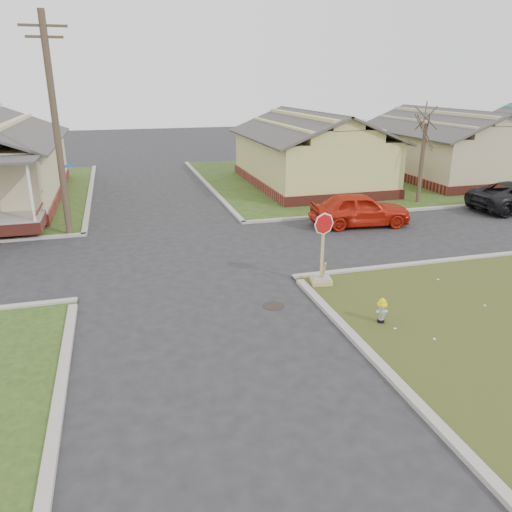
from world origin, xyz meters
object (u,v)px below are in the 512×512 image
object	(u,v)px
stop_sign	(322,268)
fire_hydrant	(382,309)
red_sedan	(360,209)
utility_pole	(56,126)

from	to	relation	value
stop_sign	fire_hydrant	bearing A→B (deg)	-69.88
red_sedan	utility_pole	bearing A→B (deg)	87.24
utility_pole	stop_sign	size ratio (longest dim) A/B	3.73
utility_pole	fire_hydrant	size ratio (longest dim) A/B	12.31
fire_hydrant	stop_sign	bearing A→B (deg)	114.31
stop_sign	red_sedan	size ratio (longest dim) A/B	0.53
utility_pole	stop_sign	xyz separation A→B (m)	(8.43, -8.21, -4.09)
red_sedan	fire_hydrant	bearing A→B (deg)	163.03
fire_hydrant	stop_sign	xyz separation A→B (m)	(-0.49, 3.10, 0.12)
fire_hydrant	red_sedan	distance (m)	10.07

